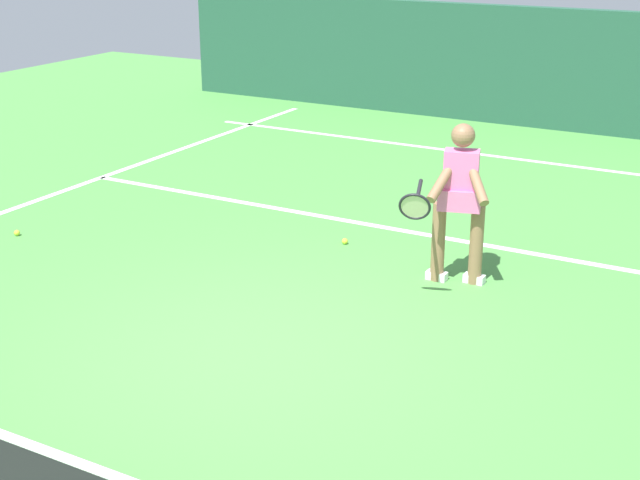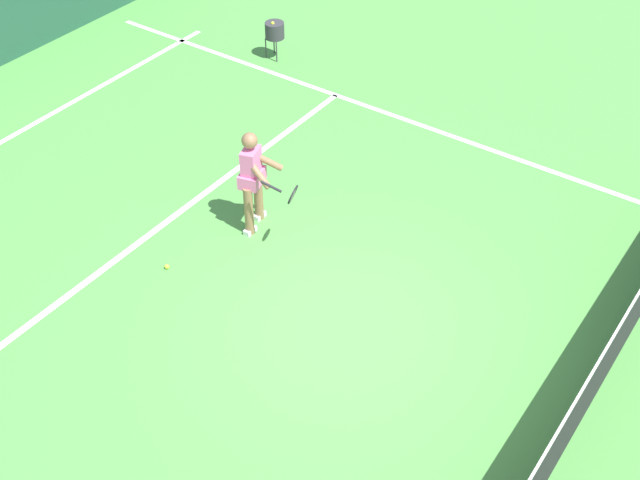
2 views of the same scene
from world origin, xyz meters
TOP-DOWN VIEW (x-y plane):
  - ground_plane at (0.00, 0.00)m, footprint 24.47×24.47m
  - service_line_marking at (0.00, -3.27)m, footprint 9.14×0.10m
  - sideline_left_marking at (-4.57, 0.00)m, footprint 0.10×16.82m
  - court_net at (0.00, 2.95)m, footprint 9.82×0.08m
  - tennis_player at (-0.89, -2.15)m, footprint 0.65×1.08m
  - tennis_ball_near at (0.52, -2.58)m, footprint 0.07×0.07m
  - ball_hopper at (-5.09, -5.00)m, footprint 0.36×0.36m

SIDE VIEW (x-z plane):
  - ground_plane at x=0.00m, z-range 0.00..0.00m
  - service_line_marking at x=0.00m, z-range 0.00..0.01m
  - sideline_left_marking at x=-4.57m, z-range 0.00..0.01m
  - tennis_ball_near at x=0.52m, z-range 0.00..0.07m
  - court_net at x=0.00m, z-range -0.03..1.06m
  - ball_hopper at x=-5.09m, z-range 0.17..0.92m
  - tennis_player at x=-0.89m, z-range 0.07..1.62m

